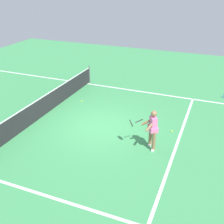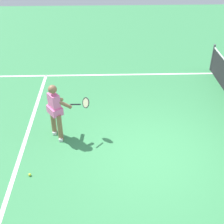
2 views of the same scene
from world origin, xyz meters
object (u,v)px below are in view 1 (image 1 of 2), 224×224
object	(u,v)px
tennis_player	(152,128)
tennis_ball_near	(82,101)
water_bottle	(224,96)
tennis_ball_mid	(172,131)

from	to	relation	value
tennis_player	tennis_ball_near	bearing A→B (deg)	57.45
tennis_player	water_bottle	distance (m)	6.53
water_bottle	tennis_ball_near	bearing A→B (deg)	115.81
tennis_ball_mid	tennis_ball_near	bearing A→B (deg)	74.92
tennis_player	water_bottle	xyz separation A→B (m)	(6.04, -2.36, -0.73)
tennis_player	tennis_ball_mid	size ratio (longest dim) A/B	23.48
tennis_ball_mid	tennis_player	bearing A→B (deg)	161.00
tennis_player	tennis_ball_near	distance (m)	5.25
tennis_ball_mid	water_bottle	size ratio (longest dim) A/B	0.28
tennis_player	tennis_ball_mid	world-z (taller)	tennis_player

